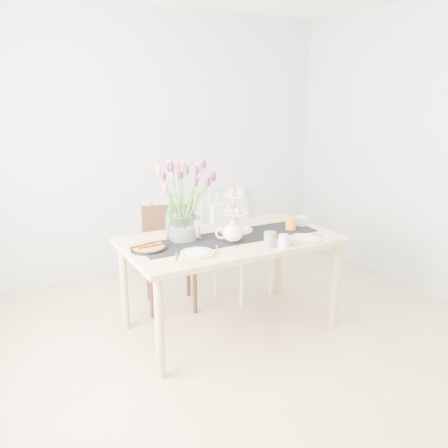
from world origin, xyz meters
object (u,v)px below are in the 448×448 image
mug_grey (270,239)px  chair_white (238,242)px  teapot (233,233)px  tulip_vase (182,189)px  plate_right (305,238)px  dining_table (230,248)px  cream_jug (302,221)px  mug_white (284,241)px  mug_orange (291,224)px  cake_stand (236,217)px  radiator (196,222)px  plate_left (198,253)px  chair_brown (169,249)px  tart_tin (149,248)px

mug_grey → chair_white: bearing=57.4°
teapot → tulip_vase: bearing=161.9°
plate_right → dining_table: bearing=148.5°
teapot → mug_grey: bearing=-27.8°
teapot → cream_jug: teapot is taller
mug_white → mug_orange: (0.30, 0.33, 0.01)m
cream_jug → mug_white: bearing=-115.3°
cake_stand → mug_grey: size_ratio=3.78×
mug_grey → plate_right: (0.33, 0.01, -0.05)m
radiator → cake_stand: cake_stand is taller
dining_table → mug_white: bearing=-58.2°
dining_table → teapot: 0.19m
tulip_vase → mug_orange: 0.95m
chair_white → cream_jug: (0.26, -0.59, 0.30)m
chair_white → plate_left: size_ratio=3.54×
radiator → plate_left: size_ratio=5.00×
dining_table → cream_jug: cream_jug is taller
radiator → teapot: 1.76m
dining_table → mug_grey: (0.15, -0.31, 0.13)m
chair_brown → mug_orange: size_ratio=8.38×
mug_white → mug_orange: bearing=55.4°
teapot → cream_jug: size_ratio=2.79×
cake_stand → mug_orange: 0.45m
teapot → mug_white: teapot is taller
chair_brown → dining_table: bearing=-55.5°
radiator → mug_orange: bearing=-86.7°
chair_white → plate_left: chair_white is taller
plate_left → mug_grey: bearing=-10.1°
chair_white → mug_grey: (-0.26, -0.90, 0.31)m
plate_left → dining_table: bearing=29.9°
chair_white → tart_tin: (-1.06, -0.57, 0.27)m
teapot → plate_right: 0.56m
radiator → cake_stand: 1.50m
mug_grey → plate_left: bearing=153.4°
chair_white → mug_orange: mug_orange is taller
radiator → cream_jug: 1.59m
chair_white → tart_tin: bearing=-162.7°
radiator → tulip_vase: 1.77m
radiator → plate_right: (0.04, -1.84, 0.31)m
cream_jug → radiator: bearing=123.5°
radiator → chair_white: 0.95m
mug_orange → chair_brown: bearing=87.1°
mug_grey → mug_orange: size_ratio=1.02×
dining_table → cream_jug: size_ratio=18.37×
cream_jug → tart_tin: 1.32m
mug_orange → dining_table: bearing=125.7°
cream_jug → mug_orange: bearing=-136.2°
dining_table → plate_right: size_ratio=6.73×
chair_brown → mug_grey: 1.10m
dining_table → plate_left: size_ratio=6.67×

